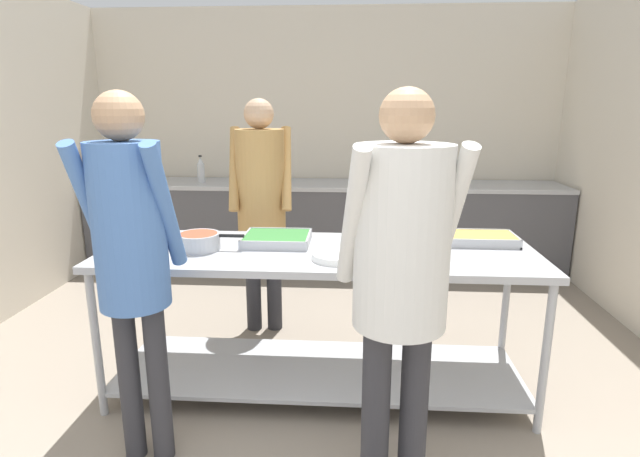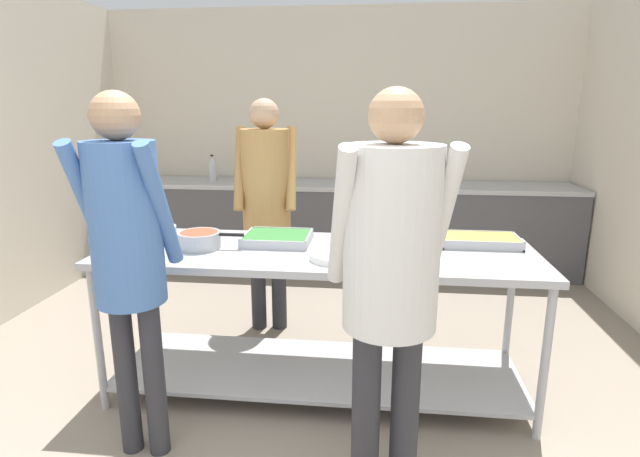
# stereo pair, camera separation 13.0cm
# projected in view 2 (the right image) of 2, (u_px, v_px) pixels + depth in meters

# --- Properties ---
(wall_rear) EXTENTS (5.00, 0.06, 2.65)m
(wall_rear) POSITION_uv_depth(u_px,v_px,m) (336.00, 138.00, 5.35)
(wall_rear) COLOR beige
(wall_rear) RESTS_ON ground_plane
(back_counter) EXTENTS (4.84, 0.65, 0.90)m
(back_counter) POSITION_uv_depth(u_px,v_px,m) (333.00, 225.00, 5.21)
(back_counter) COLOR #4C4C51
(back_counter) RESTS_ON ground_plane
(serving_counter) EXTENTS (2.45, 0.79, 0.87)m
(serving_counter) POSITION_uv_depth(u_px,v_px,m) (318.00, 296.00, 2.89)
(serving_counter) COLOR #ADAFB5
(serving_counter) RESTS_ON ground_plane
(broccoli_bowl) EXTENTS (0.25, 0.25, 0.12)m
(broccoli_bowl) POSITION_uv_depth(u_px,v_px,m) (156.00, 230.00, 3.08)
(broccoli_bowl) COLOR #B2B2B7
(broccoli_bowl) RESTS_ON serving_counter
(sauce_pan) EXTENTS (0.38, 0.24, 0.09)m
(sauce_pan) POSITION_uv_depth(u_px,v_px,m) (200.00, 239.00, 2.85)
(sauce_pan) COLOR #ADAFB5
(sauce_pan) RESTS_ON serving_counter
(serving_tray_vegetables) EXTENTS (0.39, 0.33, 0.05)m
(serving_tray_vegetables) POSITION_uv_depth(u_px,v_px,m) (278.00, 239.00, 2.97)
(serving_tray_vegetables) COLOR #ADAFB5
(serving_tray_vegetables) RESTS_ON serving_counter
(plate_stack) EXTENTS (0.28, 0.28, 0.04)m
(plate_stack) POSITION_uv_depth(u_px,v_px,m) (335.00, 256.00, 2.65)
(plate_stack) COLOR white
(plate_stack) RESTS_ON serving_counter
(serving_tray_roast) EXTENTS (0.38, 0.29, 0.05)m
(serving_tray_roast) POSITION_uv_depth(u_px,v_px,m) (401.00, 239.00, 2.96)
(serving_tray_roast) COLOR #ADAFB5
(serving_tray_roast) RESTS_ON serving_counter
(serving_tray_greens) EXTENTS (0.45, 0.26, 0.05)m
(serving_tray_greens) POSITION_uv_depth(u_px,v_px,m) (479.00, 241.00, 2.92)
(serving_tray_greens) COLOR #ADAFB5
(serving_tray_greens) RESTS_ON serving_counter
(guest_serving_left) EXTENTS (0.40, 0.33, 1.73)m
(guest_serving_left) POSITION_uv_depth(u_px,v_px,m) (127.00, 239.00, 2.23)
(guest_serving_left) COLOR #2D2D33
(guest_serving_left) RESTS_ON ground_plane
(guest_serving_right) EXTENTS (0.54, 0.43, 1.74)m
(guest_serving_right) POSITION_uv_depth(u_px,v_px,m) (391.00, 261.00, 1.98)
(guest_serving_right) COLOR #2D2D33
(guest_serving_right) RESTS_ON ground_plane
(cook_behind_counter) EXTENTS (0.47, 0.37, 1.72)m
(cook_behind_counter) POSITION_uv_depth(u_px,v_px,m) (266.00, 191.00, 3.61)
(cook_behind_counter) COLOR #2D2D33
(cook_behind_counter) RESTS_ON ground_plane
(water_bottle) EXTENTS (0.08, 0.08, 0.28)m
(water_bottle) POSITION_uv_depth(u_px,v_px,m) (212.00, 169.00, 5.19)
(water_bottle) COLOR silver
(water_bottle) RESTS_ON back_counter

